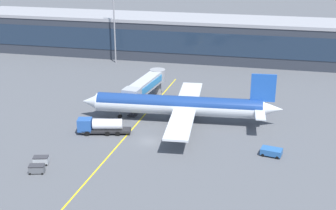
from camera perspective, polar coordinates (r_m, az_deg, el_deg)
name	(u,v)px	position (r m, az deg, el deg)	size (l,w,h in m)	color
ground_plane	(149,141)	(92.67, -2.39, -4.46)	(700.00, 700.00, 0.00)	#515459
apron_lead_in_line	(127,135)	(95.76, -5.04, -3.67)	(0.30, 80.00, 0.01)	yellow
terminal_building	(232,39)	(152.32, 7.88, 7.96)	(173.57, 17.94, 13.24)	#2D333D
main_airliner	(180,105)	(100.44, 1.46, -0.06)	(43.86, 34.79, 11.62)	silver
jet_bridge	(147,84)	(111.29, -2.65, 2.53)	(5.93, 19.70, 6.53)	#B2B7BC
fuel_tanker	(101,126)	(96.35, -8.26, -2.52)	(11.09, 4.82, 3.25)	#232326
pushback_tug	(271,151)	(88.64, 12.51, -5.56)	(4.17, 2.99, 1.40)	#285B9E
baggage_cart_0	(37,169)	(83.78, -15.78, -7.52)	(2.95, 2.18, 1.48)	#595B60
baggage_cart_1	(41,160)	(86.54, -15.31, -6.54)	(2.95, 2.18, 1.48)	#B2B7BC
apron_light_mast_0	(114,20)	(146.69, -6.62, 10.36)	(2.80, 0.50, 23.45)	gray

